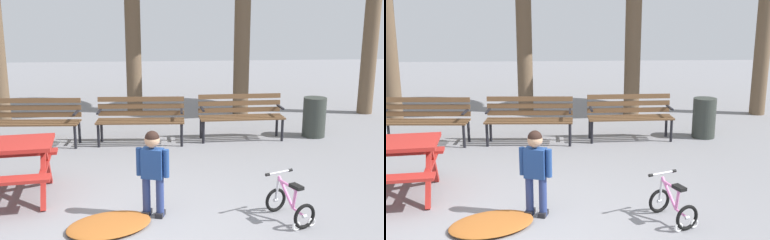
# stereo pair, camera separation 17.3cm
# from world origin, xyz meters

# --- Properties ---
(ground) EXTENTS (36.00, 36.00, 0.00)m
(ground) POSITION_xyz_m (0.00, 0.00, 0.00)
(ground) COLOR gray
(park_bench_far_left) EXTENTS (1.63, 0.56, 0.85)m
(park_bench_far_left) POSITION_xyz_m (-1.85, 3.76, 0.51)
(park_bench_far_left) COLOR brown
(park_bench_far_left) RESTS_ON ground
(park_bench_left) EXTENTS (1.62, 0.55, 0.85)m
(park_bench_left) POSITION_xyz_m (0.05, 3.73, 0.51)
(park_bench_left) COLOR brown
(park_bench_left) RESTS_ON ground
(park_bench_right) EXTENTS (1.61, 0.49, 0.85)m
(park_bench_right) POSITION_xyz_m (1.94, 3.86, 0.51)
(park_bench_right) COLOR brown
(park_bench_right) RESTS_ON ground
(child_standing) EXTENTS (0.39, 0.23, 1.06)m
(child_standing) POSITION_xyz_m (0.25, 0.57, 0.62)
(child_standing) COLOR navy
(child_standing) RESTS_ON ground
(kids_bicycle) EXTENTS (0.53, 0.63, 0.54)m
(kids_bicycle) POSITION_xyz_m (1.85, 0.31, 0.20)
(kids_bicycle) COLOR black
(kids_bicycle) RESTS_ON ground
(leaf_pile) EXTENTS (1.16, 1.00, 0.07)m
(leaf_pile) POSITION_xyz_m (-0.25, 0.30, 0.04)
(leaf_pile) COLOR #9E5623
(leaf_pile) RESTS_ON ground
(trash_bin) EXTENTS (0.44, 0.44, 0.77)m
(trash_bin) POSITION_xyz_m (3.41, 3.90, 0.39)
(trash_bin) COLOR #2D332D
(trash_bin) RESTS_ON ground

